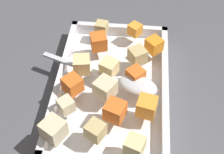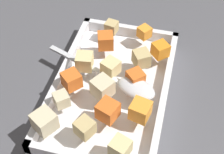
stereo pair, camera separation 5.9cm
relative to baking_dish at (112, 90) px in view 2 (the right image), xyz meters
name	(u,v)px [view 2 (the right image)]	position (x,y,z in m)	size (l,w,h in m)	color
ground_plane	(104,95)	(-0.01, 0.01, -0.01)	(4.00, 4.00, 0.00)	#4C4C51
baking_dish	(112,90)	(0.00, 0.00, 0.00)	(0.34, 0.21, 0.04)	silver
carrot_chunk_corner_se	(160,50)	(0.09, -0.08, 0.04)	(0.03, 0.03, 0.03)	orange
carrot_chunk_rim_edge	(140,110)	(-0.07, -0.07, 0.04)	(0.03, 0.03, 0.03)	orange
carrot_chunk_mid_left	(144,32)	(0.14, -0.04, 0.04)	(0.02, 0.02, 0.02)	orange
carrot_chunk_corner_sw	(106,41)	(0.09, 0.04, 0.04)	(0.03, 0.03, 0.03)	orange
carrot_chunk_under_handle	(72,80)	(-0.03, 0.07, 0.04)	(0.03, 0.03, 0.03)	orange
carrot_chunk_corner_ne	(135,78)	(0.01, -0.04, 0.04)	(0.03, 0.03, 0.03)	orange
carrot_chunk_near_spoon	(108,111)	(-0.08, -0.01, 0.04)	(0.03, 0.03, 0.03)	orange
potato_chunk_near_left	(120,148)	(-0.14, -0.05, 0.04)	(0.03, 0.03, 0.03)	#E0CC89
potato_chunk_corner_nw	(44,121)	(-0.13, 0.08, 0.04)	(0.03, 0.03, 0.03)	beige
potato_chunk_far_right	(111,67)	(0.02, 0.01, 0.04)	(0.03, 0.03, 0.03)	#E0CC89
potato_chunk_back_center	(102,87)	(-0.03, 0.01, 0.04)	(0.03, 0.03, 0.03)	beige
potato_chunk_far_left	(84,61)	(0.02, 0.06, 0.04)	(0.03, 0.03, 0.03)	#E0CC89
potato_chunk_mid_right	(111,27)	(0.14, 0.04, 0.04)	(0.02, 0.02, 0.02)	tan
potato_chunk_heap_side	(85,128)	(-0.12, 0.01, 0.04)	(0.03, 0.03, 0.03)	tan
potato_chunk_front_center	(141,58)	(0.06, -0.04, 0.04)	(0.03, 0.03, 0.03)	tan
potato_chunk_center	(61,99)	(-0.07, 0.07, 0.04)	(0.02, 0.02, 0.02)	beige
serving_spoon	(130,85)	(-0.01, -0.04, 0.04)	(0.11, 0.24, 0.02)	silver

